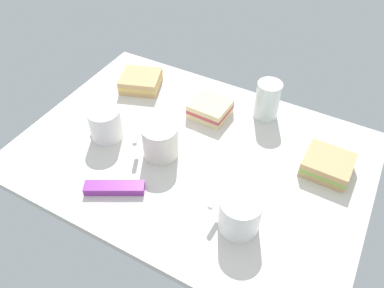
{
  "coord_description": "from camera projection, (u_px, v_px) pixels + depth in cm",
  "views": [
    {
      "loc": [
        -32.82,
        60.05,
        73.5
      ],
      "look_at": [
        0.0,
        0.0,
        5.0
      ],
      "focal_mm": 35.14,
      "sensor_mm": 36.0,
      "label": 1
    }
  ],
  "objects": [
    {
      "name": "coffee_mug_spare",
      "position": [
        160.0,
        140.0,
        0.95
      ],
      "size": [
        11.63,
        9.42,
        9.25
      ],
      "color": "silver",
      "rests_on": "tabletop"
    },
    {
      "name": "glass_of_milk",
      "position": [
        267.0,
        102.0,
        1.06
      ],
      "size": [
        6.92,
        6.92,
        11.18
      ],
      "color": "silver",
      "rests_on": "tabletop"
    },
    {
      "name": "sandwich_main",
      "position": [
        210.0,
        109.0,
        1.08
      ],
      "size": [
        11.02,
        10.0,
        4.4
      ],
      "color": "beige",
      "rests_on": "tabletop"
    },
    {
      "name": "coffee_mug_milky",
      "position": [
        240.0,
        214.0,
        0.8
      ],
      "size": [
        11.32,
        9.07,
        8.78
      ],
      "color": "white",
      "rests_on": "tabletop"
    },
    {
      "name": "coffee_mug_black",
      "position": [
        105.0,
        123.0,
        1.0
      ],
      "size": [
        10.77,
        9.32,
        8.84
      ],
      "color": "white",
      "rests_on": "tabletop"
    },
    {
      "name": "sandwich_side",
      "position": [
        328.0,
        165.0,
        0.93
      ],
      "size": [
        11.61,
        10.48,
        4.4
      ],
      "color": "tan",
      "rests_on": "tabletop"
    },
    {
      "name": "sandwich_extra",
      "position": [
        141.0,
        81.0,
        1.18
      ],
      "size": [
        14.66,
        13.94,
        4.4
      ],
      "color": "tan",
      "rests_on": "tabletop"
    },
    {
      "name": "tabletop",
      "position": [
        192.0,
        155.0,
        1.0
      ],
      "size": [
        90.0,
        64.0,
        2.0
      ],
      "primitive_type": "cube",
      "color": "beige",
      "rests_on": "ground"
    },
    {
      "name": "snack_bar",
      "position": [
        114.0,
        188.0,
        0.89
      ],
      "size": [
        14.11,
        9.77,
        2.0
      ],
      "primitive_type": "cube",
      "rotation": [
        0.0,
        0.0,
        0.5
      ],
      "color": "purple",
      "rests_on": "tabletop"
    }
  ]
}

